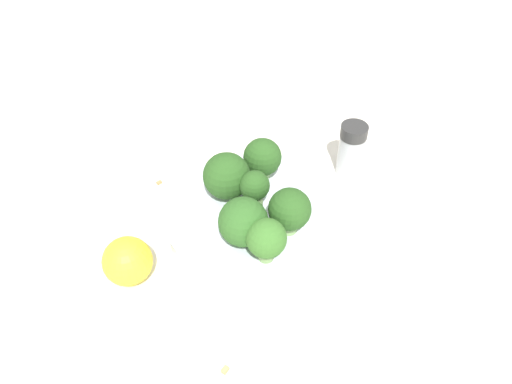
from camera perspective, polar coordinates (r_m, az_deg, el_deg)
name	(u,v)px	position (r m, az deg, el deg)	size (l,w,h in m)	color
ground_plane	(256,239)	(0.63, 0.00, -5.38)	(3.00, 3.00, 0.00)	silver
bowl	(256,225)	(0.61, 0.00, -3.78)	(0.21, 0.21, 0.05)	silver
broccoli_floret_0	(256,188)	(0.57, 0.01, 0.48)	(0.04, 0.04, 0.05)	#7A9E5B
broccoli_floret_1	(243,222)	(0.54, -1.46, -3.48)	(0.05, 0.05, 0.06)	#8EB770
broccoli_floret_2	(227,176)	(0.59, -3.37, 1.80)	(0.06, 0.06, 0.06)	#8EB770
broccoli_floret_3	(290,210)	(0.55, 3.87, -2.10)	(0.05, 0.05, 0.06)	#84AD66
broccoli_floret_4	(262,158)	(0.61, 0.74, 3.92)	(0.05, 0.05, 0.05)	#8EB770
broccoli_floret_5	(266,239)	(0.52, 1.19, -5.42)	(0.04, 0.04, 0.05)	#7A9E5B
pepper_shaker	(351,149)	(0.70, 10.82, 4.82)	(0.04, 0.04, 0.08)	#B2B7BC
lemon_wedge	(128,261)	(0.59, -14.47, -7.65)	(0.06, 0.06, 0.06)	yellow
almond_crumb_0	(225,369)	(0.53, -3.56, -19.54)	(0.01, 0.01, 0.01)	tan
almond_crumb_1	(159,182)	(0.71, -11.03, 1.17)	(0.01, 0.00, 0.01)	#AD7F4C
almond_crumb_2	(342,166)	(0.73, 9.84, 2.99)	(0.01, 0.00, 0.01)	tan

